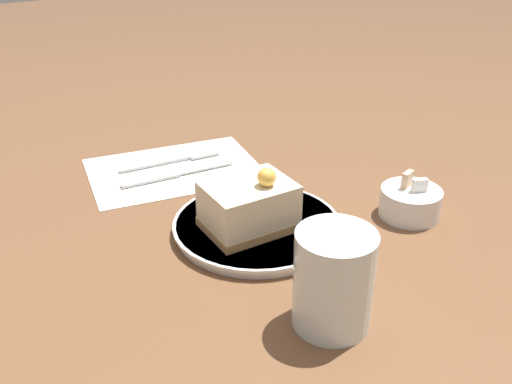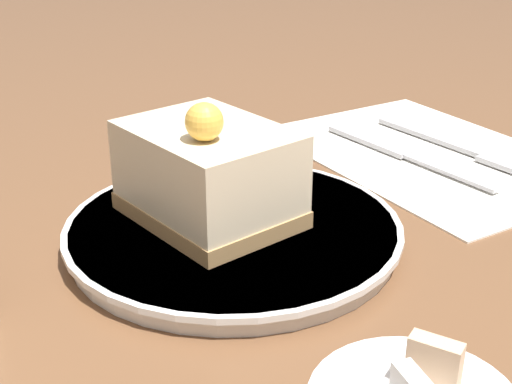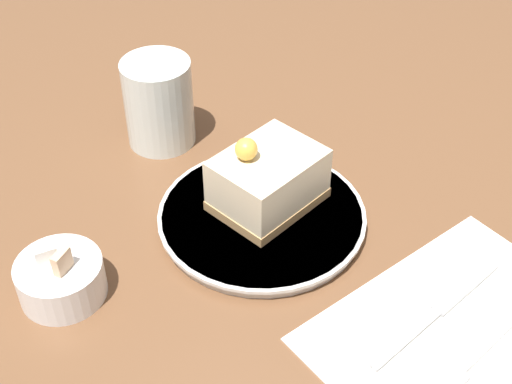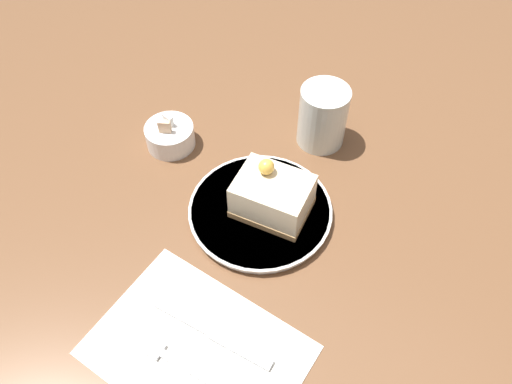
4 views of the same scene
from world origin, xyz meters
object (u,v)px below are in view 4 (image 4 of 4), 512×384
cake_slice (272,196)px  drinking_glass (323,116)px  plate (261,211)px  knife (221,339)px  fork (174,360)px  sugar_bowl (170,136)px

cake_slice → drinking_glass: bearing=-3.1°
cake_slice → drinking_glass: 0.18m
plate → knife: size_ratio=1.20×
fork → knife: same height
fork → sugar_bowl: 0.37m
cake_slice → drinking_glass: (0.18, -0.02, 0.01)m
cake_slice → drinking_glass: drinking_glass is taller
plate → drinking_glass: bearing=-9.7°
knife → drinking_glass: 0.39m
plate → drinking_glass: size_ratio=2.06×
plate → knife: plate is taller
sugar_bowl → cake_slice: bearing=-108.4°
fork → drinking_glass: 0.44m
cake_slice → knife: (-0.21, -0.01, -0.04)m
fork → cake_slice: bearing=-0.3°
sugar_bowl → drinking_glass: size_ratio=0.78×
cake_slice → knife: size_ratio=0.62×
plate → sugar_bowl: 0.21m
plate → cake_slice: size_ratio=1.95×
fork → sugar_bowl: bearing=35.3°
plate → drinking_glass: drinking_glass is taller
fork → plate: bearing=3.1°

